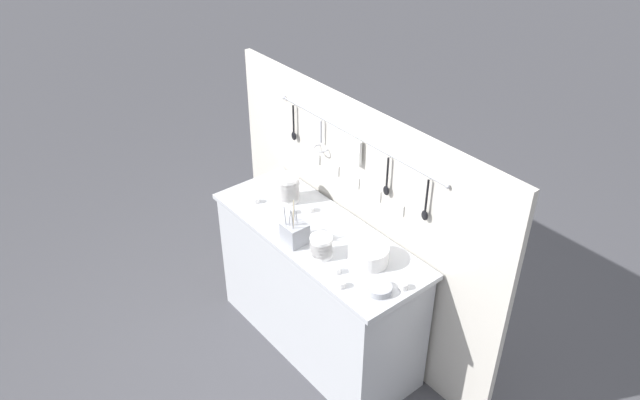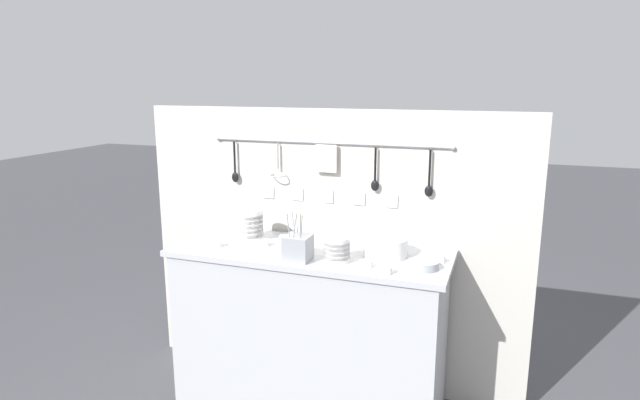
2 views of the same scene
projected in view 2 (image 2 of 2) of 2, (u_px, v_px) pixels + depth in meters
The scene contains 14 objects.
counter at pixel (310, 329), 2.91m from camera, with size 1.47×0.55×0.90m.
back_wall at pixel (328, 249), 3.12m from camera, with size 2.27×0.11×1.62m.
bowl_stack_wide_centre at pixel (337, 249), 2.62m from camera, with size 0.13×0.13×0.13m.
bowl_stack_short_front at pixel (250, 225), 2.98m from camera, with size 0.15×0.15×0.18m.
plate_stack at pixel (385, 247), 2.71m from camera, with size 0.22×0.22×0.10m.
steel_mixing_bowl at pixel (424, 265), 2.53m from camera, with size 0.14×0.14×0.04m.
cutlery_caddy at pixel (299, 248), 2.64m from camera, with size 0.13×0.13×0.28m.
cup_by_caddy at pixel (387, 270), 2.46m from camera, with size 0.05×0.05×0.04m.
cup_front_left at pixel (218, 244), 2.86m from camera, with size 0.05×0.05×0.04m.
cup_mid_row at pixel (265, 243), 2.88m from camera, with size 0.05×0.05×0.04m.
cup_front_right at pixel (368, 264), 2.55m from camera, with size 0.05×0.05×0.04m.
cup_edge_far at pixel (440, 259), 2.62m from camera, with size 0.05×0.05×0.04m.
cup_centre at pixel (283, 239), 2.96m from camera, with size 0.05×0.05×0.04m.
cup_back_right at pixel (238, 229), 3.15m from camera, with size 0.05×0.05×0.04m.
Camera 2 is at (0.95, -2.51, 1.77)m, focal length 30.00 mm.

